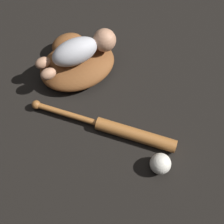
% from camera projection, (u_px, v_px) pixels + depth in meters
% --- Properties ---
extents(ground_plane, '(6.00, 6.00, 0.00)m').
position_uv_depth(ground_plane, '(91.00, 71.00, 1.33)').
color(ground_plane, black).
extents(baseball_glove, '(0.36, 0.33, 0.09)m').
position_uv_depth(baseball_glove, '(76.00, 62.00, 1.29)').
color(baseball_glove, brown).
rests_on(baseball_glove, ground).
extents(baby_figure, '(0.33, 0.19, 0.10)m').
position_uv_depth(baby_figure, '(80.00, 50.00, 1.21)').
color(baby_figure, '#B2B2B7').
rests_on(baby_figure, baseball_glove).
extents(baseball_bat, '(0.54, 0.29, 0.05)m').
position_uv_depth(baseball_bat, '(121.00, 130.00, 1.19)').
color(baseball_bat, '#9E602D').
rests_on(baseball_bat, ground).
extents(baseball, '(0.08, 0.08, 0.08)m').
position_uv_depth(baseball, '(160.00, 164.00, 1.12)').
color(baseball, silver).
rests_on(baseball, ground).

